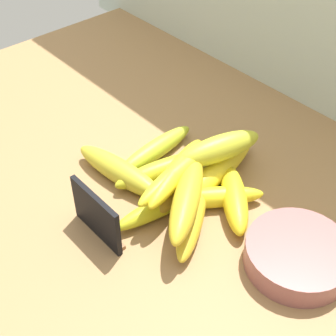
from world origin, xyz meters
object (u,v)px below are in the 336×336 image
banana_5 (192,216)px  banana_10 (181,170)px  banana_6 (210,198)px  banana_2 (218,169)px  banana_3 (155,150)px  banana_12 (179,171)px  banana_4 (120,171)px  banana_8 (179,182)px  banana_7 (234,199)px  banana_11 (187,198)px  chalkboard_sign (97,217)px  banana_1 (169,202)px  banana_9 (219,148)px  banana_0 (165,169)px  fruit_bowl (297,255)px

banana_5 → banana_10: size_ratio=0.90×
banana_6 → banana_5: bearing=-77.4°
banana_2 → banana_3: bearing=-159.6°
banana_5 → banana_12: (-5.75, 2.31, 4.15)cm
banana_4 → banana_8: size_ratio=1.26×
banana_6 → banana_12: 6.83cm
banana_2 → banana_10: bearing=-96.4°
banana_7 → banana_11: size_ratio=0.83×
banana_7 → chalkboard_sign: bearing=-116.5°
banana_6 → banana_11: banana_11 is taller
chalkboard_sign → banana_7: bearing=63.5°
banana_1 → banana_10: 5.40cm
banana_9 → banana_8: bearing=-105.0°
banana_4 → banana_6: banana_4 is taller
banana_1 → banana_12: 5.25cm
banana_7 → banana_12: (-7.54, -5.24, 4.00)cm
banana_0 → banana_12: (5.16, -1.57, 4.12)cm
banana_10 → banana_4: bearing=-153.4°
banana_0 → banana_8: size_ratio=1.21×
banana_1 → banana_9: bearing=90.7°
banana_3 → banana_10: size_ratio=0.89×
banana_5 → banana_8: (-6.80, 3.42, 0.35)cm
banana_7 → fruit_bowl: bearing=-6.5°
banana_11 → banana_4: bearing=-173.5°
banana_3 → banana_2: bearing=20.4°
chalkboard_sign → banana_10: (2.39, 14.63, 2.12)cm
banana_0 → banana_11: banana_11 is taller
banana_2 → chalkboard_sign: bearing=-98.3°
banana_4 → banana_10: (9.79, 4.90, 3.91)cm
banana_6 → banana_9: size_ratio=1.14×
fruit_bowl → banana_10: (-21.03, -3.37, 4.06)cm
banana_8 → banana_6: bearing=15.2°
banana_6 → banana_7: bearing=41.7°
banana_3 → banana_12: banana_12 is taller
banana_6 → banana_10: size_ratio=0.87×
banana_3 → banana_10: (10.45, -3.55, 4.25)cm
banana_6 → banana_12: size_ratio=0.99×
chalkboard_sign → banana_10: bearing=80.7°
banana_4 → banana_5: 15.55cm
banana_6 → banana_12: (-4.64, -2.66, 4.25)cm
banana_10 → banana_5: bearing=-25.1°
banana_2 → banana_8: size_ratio=1.38×
banana_10 → banana_11: 5.87cm
banana_9 → banana_1: bearing=-89.3°
banana_7 → banana_10: bearing=-146.2°
banana_3 → banana_5: size_ratio=0.99×
banana_0 → chalkboard_sign: bearing=-79.5°
chalkboard_sign → banana_2: chalkboard_sign is taller
banana_0 → banana_5: 11.58cm
fruit_bowl → banana_3: bearing=179.7°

